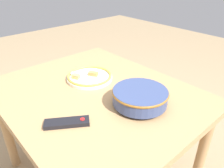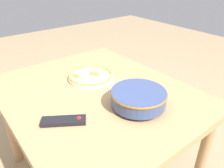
% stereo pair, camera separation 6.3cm
% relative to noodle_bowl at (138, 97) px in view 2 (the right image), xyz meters
% --- Properties ---
extents(dining_table, '(1.14, 0.94, 0.70)m').
position_rel_noodle_bowl_xyz_m(dining_table, '(0.26, 0.08, -0.13)').
color(dining_table, tan).
rests_on(dining_table, ground_plane).
extents(noodle_bowl, '(0.28, 0.28, 0.09)m').
position_rel_noodle_bowl_xyz_m(noodle_bowl, '(0.00, 0.00, 0.00)').
color(noodle_bowl, '#384775').
rests_on(noodle_bowl, dining_table).
extents(food_plate, '(0.28, 0.28, 0.04)m').
position_rel_noodle_bowl_xyz_m(food_plate, '(0.40, 0.02, -0.04)').
color(food_plate, silver).
rests_on(food_plate, dining_table).
extents(tv_remote, '(0.16, 0.20, 0.02)m').
position_rel_noodle_bowl_xyz_m(tv_remote, '(0.11, 0.35, -0.04)').
color(tv_remote, black).
rests_on(tv_remote, dining_table).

